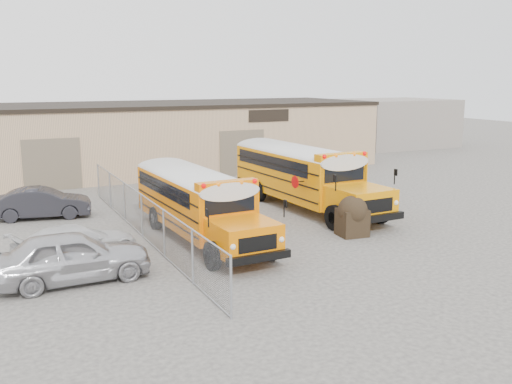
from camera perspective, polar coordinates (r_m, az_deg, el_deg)
name	(u,v)px	position (r m, az deg, el deg)	size (l,w,h in m)	color
ground	(307,237)	(23.39, 5.12, -4.54)	(120.00, 120.00, 0.00)	#454240
warehouse	(161,136)	(41.11, -9.46, 5.59)	(30.20, 10.20, 4.67)	tan
chainlink_fence	(142,216)	(23.57, -11.33, -2.33)	(0.07, 18.07, 1.81)	#979A9F
distant_building_right	(393,123)	(56.22, 13.52, 6.76)	(10.00, 8.00, 4.40)	gray
school_bus_left	(152,176)	(28.47, -10.37, 1.55)	(2.77, 9.72, 2.82)	orange
school_bus_right	(243,156)	(34.05, -1.31, 3.62)	(3.34, 10.80, 3.13)	orange
tarp_bundle	(352,215)	(23.66, 9.62, -2.32)	(1.23, 1.23, 1.68)	black
car_silver	(72,257)	(19.06, -17.92, -6.16)	(1.97, 4.89, 1.67)	silver
car_white	(76,243)	(21.19, -17.53, -4.90)	(1.82, 4.48, 1.30)	silver
car_dark	(42,203)	(28.11, -20.60, -1.04)	(1.50, 4.31, 1.42)	#222227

